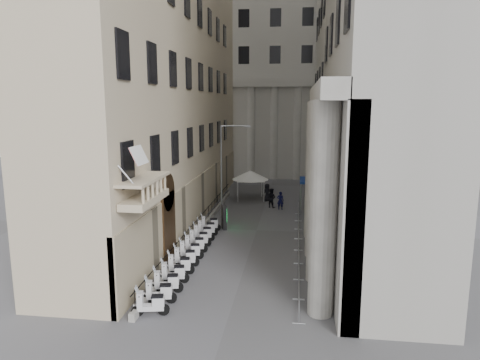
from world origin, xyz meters
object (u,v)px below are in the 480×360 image
(pedestrian_b, at_px, (271,198))
(pedestrian_a, at_px, (280,201))
(security_tent, at_px, (252,176))
(info_kiosk, at_px, (224,217))
(street_lamp, at_px, (225,163))
(scooter_0, at_px, (152,316))

(pedestrian_b, bearing_deg, pedestrian_a, 167.96)
(security_tent, bearing_deg, pedestrian_a, -50.95)
(info_kiosk, bearing_deg, street_lamp, 78.22)
(security_tent, xyz_separation_m, street_lamp, (-1.70, -6.86, 2.22))
(info_kiosk, bearing_deg, pedestrian_b, 46.80)
(pedestrian_a, distance_m, pedestrian_b, 1.16)
(scooter_0, relative_size, pedestrian_a, 0.87)
(scooter_0, xyz_separation_m, security_tent, (2.12, 25.25, 2.55))
(pedestrian_a, bearing_deg, security_tent, -43.85)
(street_lamp, bearing_deg, scooter_0, -101.13)
(street_lamp, bearing_deg, pedestrian_b, 34.73)
(security_tent, xyz_separation_m, pedestrian_a, (3.06, -3.78, -1.69))
(pedestrian_a, bearing_deg, info_kiosk, 66.28)
(scooter_0, relative_size, pedestrian_b, 0.80)
(street_lamp, bearing_deg, info_kiosk, -91.36)
(scooter_0, height_order, pedestrian_a, pedestrian_a)
(security_tent, bearing_deg, street_lamp, -103.92)
(scooter_0, xyz_separation_m, street_lamp, (0.42, 18.39, 4.78))
(security_tent, bearing_deg, pedestrian_b, -54.84)
(info_kiosk, relative_size, pedestrian_a, 1.12)
(pedestrian_b, bearing_deg, street_lamp, 70.72)
(street_lamp, relative_size, pedestrian_b, 4.29)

